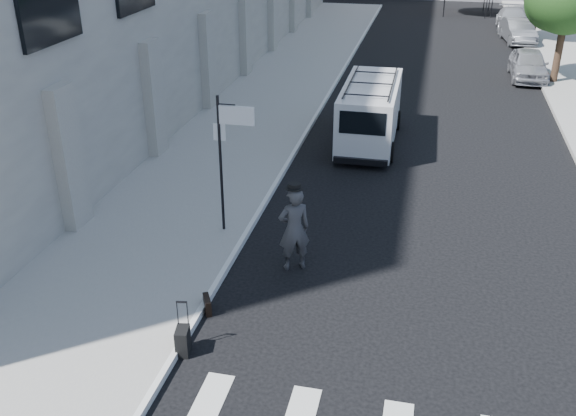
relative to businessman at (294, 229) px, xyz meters
The scene contains 10 objects.
ground 2.30m from the businessman, 75.72° to the right, with size 120.00×120.00×0.00m, color black.
sidewalk_left 14.52m from the businessman, 104.96° to the left, with size 4.50×48.00×0.15m, color gray.
sign_pole 2.75m from the businessman, 147.07° to the left, with size 1.03×0.07×3.50m.
businessman is the anchor object (origin of this frame).
briefcase 2.66m from the businessman, 123.51° to the right, with size 0.12×0.44×0.34m, color black.
suitcase 3.81m from the businessman, 111.82° to the right, with size 0.30×0.42×1.06m.
cargo_van 8.85m from the businessman, 84.99° to the left, with size 1.98×5.49×2.08m.
parked_car_a 20.02m from the businessman, 69.40° to the left, with size 1.59×3.95×1.35m, color #96989E.
parked_car_b 27.87m from the businessman, 74.79° to the left, with size 1.42×4.08×1.34m, color #525459.
parked_car_c 31.47m from the businessman, 76.57° to the left, with size 1.86×4.58×1.33m, color #999CA1.
Camera 1 is at (2.18, -10.50, 7.90)m, focal length 40.00 mm.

